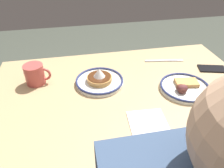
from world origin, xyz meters
The scene contains 8 objects.
dining_table centered at (0.00, 0.00, 0.64)m, with size 1.27×0.86×0.75m.
plate_near_main centered at (-0.28, 0.02, 0.76)m, with size 0.24×0.24×0.05m.
plate_center_pancakes centered at (0.11, -0.11, 0.77)m, with size 0.24×0.24×0.08m.
coffee_mug centered at (0.42, -0.17, 0.80)m, with size 0.13×0.09×0.10m.
cell_phone centered at (-0.52, -0.12, 0.75)m, with size 0.14×0.07×0.01m, color black.
paper_napkin centered at (-0.04, 0.20, 0.75)m, with size 0.15×0.14×0.00m, color white.
fork_far centered at (-0.19, 0.33, 0.75)m, with size 0.18×0.04×0.01m.
butter_knife centered at (-0.30, -0.26, 0.75)m, with size 0.23×0.05×0.01m.
Camera 1 is at (0.22, 0.77, 1.37)m, focal length 34.44 mm.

